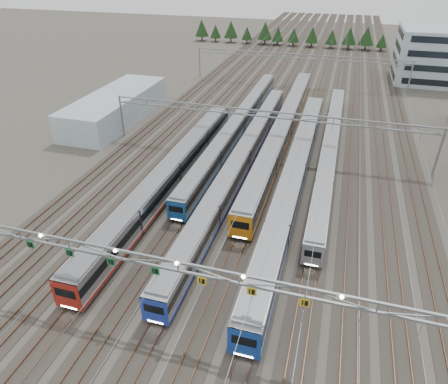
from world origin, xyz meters
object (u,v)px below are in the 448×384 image
(gantry_near, at_px, (177,269))
(gantry_mid, at_px, (266,119))
(train_a, at_px, (171,173))
(train_c, at_px, (242,159))
(train_f, at_px, (330,148))
(train_e, at_px, (295,173))
(train_d, at_px, (284,127))
(depot_bldg_north, at_px, (440,56))
(gantry_far, at_px, (299,60))
(train_b, at_px, (238,124))
(west_shed, at_px, (116,107))

(gantry_near, relative_size, gantry_mid, 1.00)
(train_a, distance_m, train_c, 12.08)
(gantry_near, bearing_deg, train_a, 114.72)
(train_c, height_order, train_f, train_c)
(train_e, bearing_deg, train_d, 104.24)
(gantry_mid, xyz_separation_m, depot_bldg_north, (36.05, 58.29, 0.54))
(train_a, relative_size, depot_bldg_north, 2.39)
(train_a, relative_size, gantry_mid, 0.93)
(gantry_mid, height_order, gantry_far, same)
(train_a, distance_m, gantry_mid, 19.81)
(gantry_near, distance_m, gantry_mid, 40.12)
(gantry_near, relative_size, gantry_far, 1.00)
(train_a, distance_m, train_b, 23.31)
(train_b, distance_m, west_shed, 26.90)
(train_e, xyz_separation_m, train_f, (4.50, 11.62, -0.31))
(train_f, bearing_deg, gantry_mid, -173.67)
(train_c, distance_m, depot_bldg_north, 76.48)
(train_d, bearing_deg, train_e, -75.76)
(train_a, height_order, train_b, train_a)
(depot_bldg_north, bearing_deg, west_shed, -143.88)
(west_shed, bearing_deg, train_a, -46.06)
(train_c, relative_size, gantry_far, 1.19)
(train_a, distance_m, gantry_near, 27.21)
(train_d, relative_size, gantry_mid, 1.20)
(gantry_far, bearing_deg, depot_bldg_north, 20.23)
(train_f, bearing_deg, train_d, 145.82)
(west_shed, bearing_deg, gantry_near, -54.77)
(train_c, bearing_deg, gantry_far, 87.56)
(train_c, bearing_deg, train_a, -138.19)
(train_e, height_order, gantry_far, gantry_far)
(gantry_mid, bearing_deg, depot_bldg_north, 58.27)
(train_c, bearing_deg, train_e, -16.33)
(train_d, height_order, west_shed, west_shed)
(train_b, distance_m, depot_bldg_north, 66.91)
(gantry_near, bearing_deg, gantry_mid, 89.93)
(train_a, bearing_deg, gantry_near, -65.28)
(train_a, distance_m, train_d, 26.79)
(train_d, xyz_separation_m, west_shed, (-35.88, 0.08, 0.52))
(train_a, bearing_deg, train_e, 16.74)
(train_f, bearing_deg, train_c, -146.36)
(train_d, bearing_deg, depot_bldg_north, 56.43)
(train_b, relative_size, train_e, 1.00)
(gantry_mid, bearing_deg, gantry_near, -90.07)
(train_a, xyz_separation_m, train_d, (13.50, 23.15, -0.06))
(train_a, height_order, train_f, train_a)
(gantry_near, height_order, gantry_mid, gantry_near)
(train_f, xyz_separation_m, west_shed, (-44.88, 6.19, 0.84))
(train_d, relative_size, train_f, 1.12)
(train_c, height_order, gantry_near, gantry_near)
(train_f, relative_size, depot_bldg_north, 2.74)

